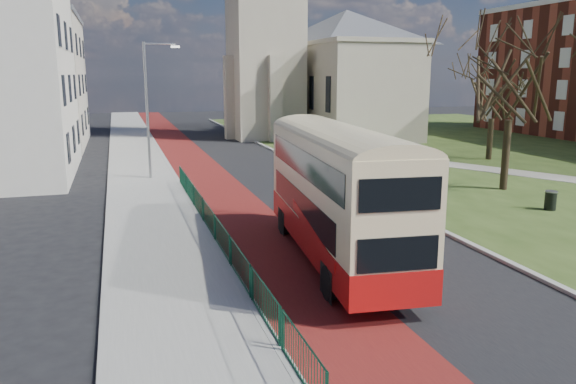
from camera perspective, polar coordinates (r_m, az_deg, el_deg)
name	(u,v)px	position (r m, az deg, el deg)	size (l,w,h in m)	color
ground	(324,268)	(18.76, 3.66, -7.75)	(160.00, 160.00, 0.00)	black
road_carriageway	(240,169)	(37.86, -4.86, 2.30)	(9.00, 120.00, 0.01)	black
bus_lane	(200,171)	(37.40, -8.91, 2.08)	(3.40, 120.00, 0.01)	#591414
pavement_west	(141,174)	(37.07, -14.74, 1.82)	(4.00, 120.00, 0.12)	gray
kerb_west	(172,172)	(37.19, -11.66, 2.01)	(0.25, 120.00, 0.13)	#999993
kerb_east	(296,161)	(40.93, 0.86, 3.15)	(0.25, 80.00, 0.13)	#999993
grass_green	(524,151)	(50.64, 22.88, 3.85)	(40.00, 80.00, 0.04)	#304619
pedestrian_railing	(214,228)	(21.57, -7.48, -3.66)	(0.07, 24.00, 1.12)	#0D3C28
gothic_church	(310,3)	(58.08, 2.22, 18.66)	(16.38, 18.00, 40.00)	#A19682
street_block_far	(22,80)	(55.07, -25.44, 10.22)	(10.30, 16.30, 11.50)	#B8AE9C
streetlamp	(149,103)	(34.61, -13.90, 8.74)	(2.13, 0.18, 8.00)	gray
bus	(337,188)	(18.87, 5.02, 0.38)	(3.49, 10.86, 4.46)	#AF1110
winter_tree_near	(513,63)	(32.71, 21.90, 12.04)	(8.49, 8.49, 9.83)	#2E2517
winter_tree_far	(494,86)	(44.25, 20.18, 10.06)	(5.81, 5.81, 7.78)	#312818
litter_bin	(551,200)	(29.02, 25.12, -0.77)	(0.70, 0.70, 0.91)	black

